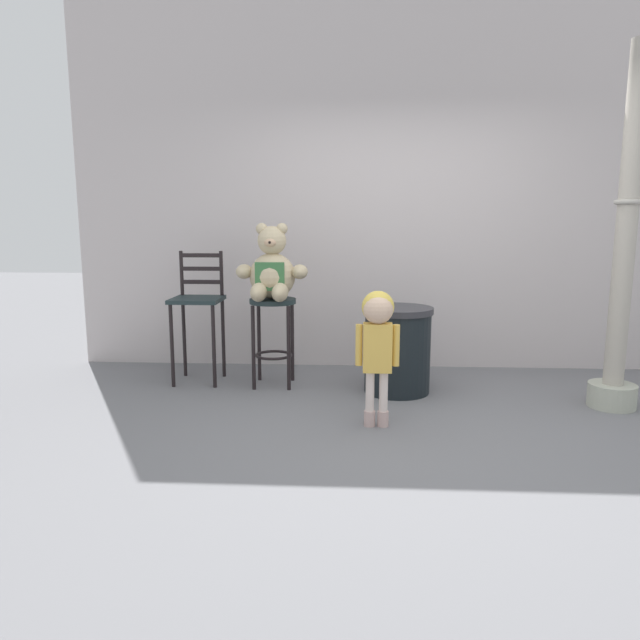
{
  "coord_description": "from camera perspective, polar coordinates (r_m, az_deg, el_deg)",
  "views": [
    {
      "loc": [
        -0.39,
        -3.63,
        1.39
      ],
      "look_at": [
        -0.65,
        0.79,
        0.64
      ],
      "focal_mm": 32.43,
      "sensor_mm": 36.0,
      "label": 1
    }
  ],
  "objects": [
    {
      "name": "teddy_bear",
      "position": [
        4.84,
        -4.77,
        4.78
      ],
      "size": [
        0.6,
        0.54,
        0.63
      ],
      "color": "tan",
      "rests_on": "bar_stool_with_teddy"
    },
    {
      "name": "bar_stool_with_teddy",
      "position": [
        4.93,
        -4.65,
        -0.35
      ],
      "size": [
        0.39,
        0.39,
        0.75
      ],
      "color": "#1D2A2C",
      "rests_on": "ground_plane"
    },
    {
      "name": "building_wall",
      "position": [
        5.72,
        7.44,
        14.79
      ],
      "size": [
        6.11,
        0.3,
        3.83
      ],
      "primitive_type": "cube",
      "color": "beige",
      "rests_on": "ground_plane"
    },
    {
      "name": "trash_bin",
      "position": [
        4.8,
        7.65,
        -2.9
      ],
      "size": [
        0.57,
        0.57,
        0.71
      ],
      "color": "black",
      "rests_on": "ground_plane"
    },
    {
      "name": "lamppost",
      "position": [
        4.8,
        27.69,
        4.26
      ],
      "size": [
        0.35,
        0.35,
        2.64
      ],
      "color": "#AAAD9B",
      "rests_on": "ground_plane"
    },
    {
      "name": "bar_chair_empty",
      "position": [
        5.14,
        -11.94,
        1.33
      ],
      "size": [
        0.42,
        0.42,
        1.14
      ],
      "color": "#1D2A2C",
      "rests_on": "ground_plane"
    },
    {
      "name": "child_walking",
      "position": [
        3.91,
        5.71,
        -0.89
      ],
      "size": [
        0.3,
        0.24,
        0.94
      ],
      "rotation": [
        0.0,
        0.0,
        0.82
      ],
      "color": "#C4A39C",
      "rests_on": "ground_plane"
    },
    {
      "name": "ground_plane",
      "position": [
        3.9,
        9.0,
        -11.37
      ],
      "size": [
        24.0,
        24.0,
        0.0
      ],
      "primitive_type": "plane",
      "color": "slate"
    }
  ]
}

